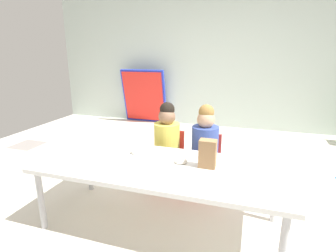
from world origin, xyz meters
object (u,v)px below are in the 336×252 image
Objects in this scene: paper_bag_brown at (208,154)px; seated_child_near_camera at (167,138)px; donut_powdered_on_plate at (137,151)px; donut_powdered_loose at (181,161)px; paper_plate_near_edge at (137,153)px; craft_table at (160,169)px; seated_child_middle_seat at (205,142)px; folded_activity_table at (144,96)px.

seated_child_near_camera is at bearing 132.24° from paper_bag_brown.
donut_powdered_on_plate reaches higher than donut_powdered_loose.
paper_plate_near_edge is (-0.13, -0.47, -0.01)m from seated_child_near_camera.
craft_table is 0.18m from donut_powdered_loose.
paper_bag_brown is 2.13× the size of donut_powdered_loose.
seated_child_middle_seat is 8.87× the size of donut_powdered_loose.
paper_bag_brown is 1.22× the size of paper_plate_near_edge.
paper_bag_brown is at bearing -78.40° from seated_child_middle_seat.
donut_powdered_on_plate reaches higher than craft_table.
seated_child_middle_seat is at bearing -55.73° from folded_activity_table.
craft_table is 0.32m from donut_powdered_on_plate.
donut_powdered_loose is (0.42, -0.07, -0.01)m from donut_powdered_on_plate.
donut_powdered_loose is (0.29, -0.54, 0.00)m from seated_child_near_camera.
craft_table is at bearing -111.33° from seated_child_middle_seat.
craft_table is 0.40m from paper_bag_brown.
folded_activity_table is 3.17m from paper_plate_near_edge.
donut_powdered_on_plate is (-0.63, 0.09, -0.09)m from paper_bag_brown.
folded_activity_table reaches higher than seated_child_middle_seat.
craft_table is at bearing -65.05° from folded_activity_table.
seated_child_middle_seat is at bearing 42.19° from donut_powdered_on_plate.
craft_table is 0.32m from paper_plate_near_edge.
paper_plate_near_edge is 1.74× the size of donut_powdered_loose.
folded_activity_table is 3.41m from donut_powdered_loose.
seated_child_near_camera is 8.87× the size of donut_powdered_loose.
paper_plate_near_edge is 0.42m from donut_powdered_loose.
seated_child_near_camera is at bearing -180.00° from seated_child_middle_seat.
paper_plate_near_edge is at bearing -68.36° from folded_activity_table.
folded_activity_table is (-1.69, 2.48, -0.02)m from seated_child_middle_seat.
folded_activity_table is at bearing 114.95° from craft_table.
paper_bag_brown is at bearing 10.94° from craft_table.
seated_child_middle_seat reaches higher than donut_powdered_loose.
seated_child_middle_seat is at bearing 0.00° from seated_child_near_camera.
donut_powdered_on_plate is at bearing 170.75° from donut_powdered_loose.
donut_powdered_loose is at bearing -62.26° from folded_activity_table.
folded_activity_table is at bearing 111.64° from paper_plate_near_edge.
folded_activity_table is 10.50× the size of donut_powdered_loose.
paper_bag_brown is 2.06× the size of donut_powdered_on_plate.
seated_child_near_camera reaches higher than craft_table.
seated_child_middle_seat is at bearing 68.67° from craft_table.
donut_powdered_on_plate is (0.00, 0.00, 0.02)m from paper_plate_near_edge.
craft_table is 18.92× the size of donut_powdered_loose.
paper_plate_near_edge is at bearing -105.22° from seated_child_near_camera.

